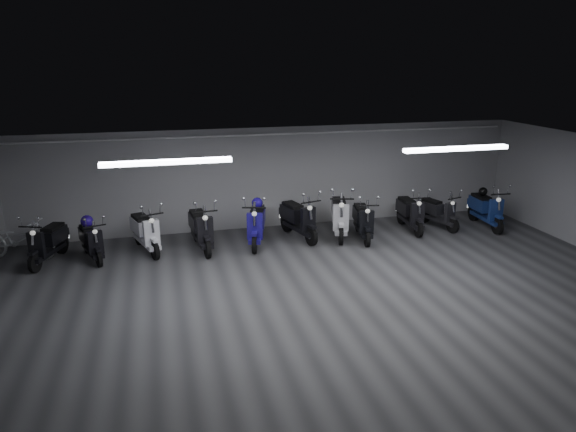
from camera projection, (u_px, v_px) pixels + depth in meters
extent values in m
cube|color=#363638|center=(335.00, 302.00, 10.15)|extent=(14.00, 10.00, 0.01)
cube|color=gray|center=(339.00, 161.00, 9.33)|extent=(14.00, 10.00, 0.01)
cube|color=gray|center=(277.00, 178.00, 14.38)|extent=(14.00, 0.01, 2.80)
cube|color=gray|center=(505.00, 395.00, 5.10)|extent=(14.00, 0.01, 2.80)
cube|color=white|center=(167.00, 162.00, 9.57)|extent=(2.40, 0.18, 0.08)
cube|color=white|center=(456.00, 149.00, 10.98)|extent=(2.40, 0.18, 0.08)
cylinder|color=white|center=(277.00, 134.00, 13.95)|extent=(13.60, 0.05, 0.05)
imported|color=silver|center=(17.00, 236.00, 12.19)|extent=(1.90, 1.18, 1.16)
sphere|color=#200B7A|center=(87.00, 221.00, 12.21)|extent=(0.29, 0.29, 0.29)
sphere|color=#1F0D99|center=(257.00, 203.00, 13.27)|extent=(0.28, 0.28, 0.28)
sphere|color=black|center=(483.00, 191.00, 14.62)|extent=(0.24, 0.24, 0.24)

